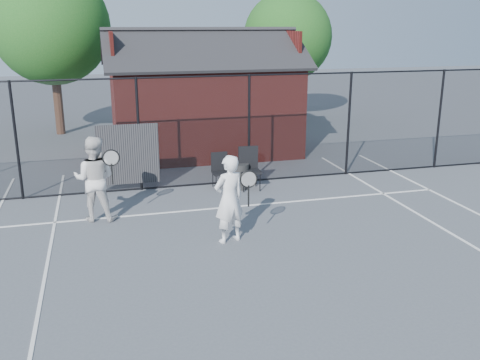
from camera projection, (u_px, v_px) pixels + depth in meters
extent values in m
plane|color=#4C4F56|center=(270.00, 257.00, 10.25)|extent=(80.00, 80.00, 0.00)
cube|color=silver|center=(232.00, 207.00, 13.03)|extent=(11.00, 0.06, 0.01)
cube|color=silver|center=(32.00, 348.00, 7.38)|extent=(0.06, 18.00, 0.01)
cube|color=silver|center=(233.00, 209.00, 12.89)|extent=(0.06, 0.30, 0.01)
cylinder|color=black|center=(16.00, 141.00, 13.23)|extent=(0.07, 0.07, 3.00)
cylinder|color=black|center=(139.00, 135.00, 13.97)|extent=(0.07, 0.07, 3.00)
cylinder|color=black|center=(249.00, 129.00, 14.71)|extent=(0.07, 0.07, 3.00)
cylinder|color=black|center=(349.00, 124.00, 15.45)|extent=(0.07, 0.07, 3.00)
cylinder|color=black|center=(439.00, 120.00, 16.20)|extent=(0.07, 0.07, 3.00)
cylinder|color=black|center=(213.00, 76.00, 14.05)|extent=(22.00, 0.04, 0.04)
cylinder|color=black|center=(214.00, 183.00, 14.88)|extent=(22.00, 0.04, 0.04)
cube|color=black|center=(214.00, 131.00, 14.46)|extent=(22.00, 3.00, 0.01)
cube|color=black|center=(128.00, 154.00, 14.02)|extent=(1.60, 0.04, 1.60)
cube|color=maroon|center=(203.00, 108.00, 18.29)|extent=(6.00, 4.00, 3.00)
cube|color=black|center=(208.00, 49.00, 16.79)|extent=(6.50, 2.36, 1.32)
cube|color=black|center=(196.00, 46.00, 18.65)|extent=(6.50, 2.36, 1.32)
cube|color=maroon|center=(111.00, 49.00, 16.99)|extent=(0.10, 2.80, 1.06)
cube|color=maroon|center=(286.00, 47.00, 18.45)|extent=(0.10, 2.80, 1.06)
cylinder|color=#301D13|center=(58.00, 103.00, 21.30)|extent=(0.36, 0.36, 2.52)
sphere|color=#164D17|center=(51.00, 26.00, 20.46)|extent=(4.48, 4.48, 4.48)
cylinder|color=#301D13|center=(286.00, 95.00, 24.74)|extent=(0.36, 0.36, 2.23)
sphere|color=#164D17|center=(288.00, 37.00, 24.00)|extent=(3.97, 3.97, 3.97)
imported|color=white|center=(229.00, 199.00, 10.74)|extent=(0.77, 0.62, 1.82)
torus|color=black|center=(249.00, 179.00, 10.34)|extent=(0.36, 0.03, 0.36)
cylinder|color=black|center=(249.00, 196.00, 10.44)|extent=(0.03, 0.03, 0.44)
imported|color=silver|center=(94.00, 179.00, 11.95)|extent=(1.09, 0.94, 1.93)
torus|color=black|center=(111.00, 158.00, 11.54)|extent=(0.38, 0.03, 0.38)
cylinder|color=black|center=(112.00, 174.00, 11.64)|extent=(0.04, 0.04, 0.46)
cube|color=black|center=(221.00, 171.00, 14.41)|extent=(0.47, 0.48, 0.94)
cube|color=black|center=(250.00, 169.00, 14.27)|extent=(0.56, 0.58, 1.12)
cylinder|color=#252525|center=(240.00, 176.00, 14.41)|extent=(0.57, 0.57, 0.69)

